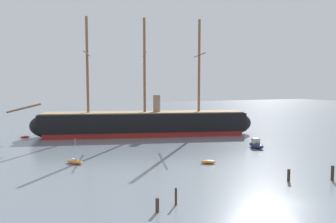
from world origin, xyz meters
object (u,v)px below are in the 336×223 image
object	(u,v)px
motorboat_mid_right	(256,145)
tall_ship	(145,123)
sailboat_distant_centre	(136,128)
mooring_piling_right_pair	(332,173)
mooring_piling_midwater	(176,196)
mooring_piling_nearest	(289,175)
dinghy_far_left	(25,137)
mooring_piling_left_pair	(157,205)
sailboat_mid_left	(75,162)
dinghy_near_centre	(208,162)

from	to	relation	value
motorboat_mid_right	tall_ship	bearing A→B (deg)	123.64
sailboat_distant_centre	mooring_piling_right_pair	size ratio (longest dim) A/B	2.27
motorboat_mid_right	mooring_piling_midwater	xyz separation A→B (m)	(-27.36, -21.90, 0.23)
sailboat_distant_centre	mooring_piling_nearest	world-z (taller)	sailboat_distant_centre
sailboat_distant_centre	mooring_piling_midwater	distance (m)	59.64
dinghy_far_left	mooring_piling_nearest	xyz separation A→B (m)	(33.20, -51.17, 0.54)
mooring_piling_left_pair	tall_ship	bearing A→B (deg)	73.18
dinghy_far_left	mooring_piling_nearest	bearing A→B (deg)	-57.02
mooring_piling_nearest	sailboat_mid_left	bearing A→B (deg)	140.82
dinghy_far_left	mooring_piling_midwater	bearing A→B (deg)	-73.17
tall_ship	mooring_piling_midwater	distance (m)	47.08
mooring_piling_nearest	mooring_piling_midwater	size ratio (longest dim) A/B	0.87
sailboat_mid_left	mooring_piling_midwater	distance (m)	23.75
tall_ship	mooring_piling_right_pair	distance (m)	46.88
sailboat_mid_left	mooring_piling_right_pair	size ratio (longest dim) A/B	2.13
tall_ship	mooring_piling_left_pair	distance (m)	48.77
sailboat_distant_centre	mooring_piling_right_pair	bearing A→B (deg)	-80.44
tall_ship	mooring_piling_midwater	size ratio (longest dim) A/B	32.45
motorboat_mid_right	dinghy_far_left	distance (m)	53.52
dinghy_near_centre	mooring_piling_left_pair	world-z (taller)	mooring_piling_left_pair
mooring_piling_left_pair	dinghy_near_centre	bearing A→B (deg)	46.68
motorboat_mid_right	sailboat_distant_centre	xyz separation A→B (m)	(-14.34, 36.30, -0.31)
tall_ship	sailboat_mid_left	xyz separation A→B (m)	(-19.52, -23.18, -2.81)
dinghy_near_centre	motorboat_mid_right	size ratio (longest dim) A/B	0.54
tall_ship	mooring_piling_left_pair	bearing A→B (deg)	-106.82
sailboat_distant_centre	mooring_piling_left_pair	bearing A→B (deg)	-104.66
sailboat_mid_left	sailboat_distant_centre	world-z (taller)	sailboat_distant_centre
tall_ship	motorboat_mid_right	bearing A→B (deg)	-56.36
motorboat_mid_right	mooring_piling_right_pair	distance (m)	22.28
sailboat_distant_centre	mooring_piling_left_pair	xyz separation A→B (m)	(-15.50, -59.26, 0.34)
mooring_piling_right_pair	tall_ship	bearing A→B (deg)	103.82
mooring_piling_nearest	dinghy_near_centre	bearing A→B (deg)	112.48
motorboat_mid_right	mooring_piling_nearest	size ratio (longest dim) A/B	3.07
motorboat_mid_right	dinghy_far_left	xyz separation A→B (m)	(-43.44, 31.26, -0.43)
tall_ship	dinghy_near_centre	world-z (taller)	tall_ship
mooring_piling_left_pair	mooring_piling_right_pair	xyz separation A→B (m)	(25.28, 1.15, 0.27)
mooring_piling_left_pair	mooring_piling_right_pair	world-z (taller)	mooring_piling_right_pair
sailboat_mid_left	motorboat_mid_right	bearing A→B (deg)	-0.78
sailboat_distant_centre	mooring_piling_right_pair	distance (m)	58.93
mooring_piling_nearest	dinghy_far_left	bearing A→B (deg)	122.98
dinghy_near_centre	mooring_piling_right_pair	xyz separation A→B (m)	(10.78, -14.23, 0.69)
dinghy_near_centre	mooring_piling_midwater	xyz separation A→B (m)	(-12.02, -14.32, 0.62)
mooring_piling_nearest	mooring_piling_left_pair	size ratio (longest dim) A/B	1.12
dinghy_near_centre	mooring_piling_nearest	xyz separation A→B (m)	(5.10, -12.33, 0.50)
dinghy_far_left	mooring_piling_right_pair	size ratio (longest dim) A/B	1.16
dinghy_far_left	sailboat_distant_centre	distance (m)	29.53
motorboat_mid_right	mooring_piling_right_pair	xyz separation A→B (m)	(-4.56, -21.81, 0.30)
mooring_piling_left_pair	sailboat_distant_centre	bearing A→B (deg)	75.34
tall_ship	sailboat_distant_centre	distance (m)	13.01
sailboat_mid_left	mooring_piling_right_pair	bearing A→B (deg)	-35.97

